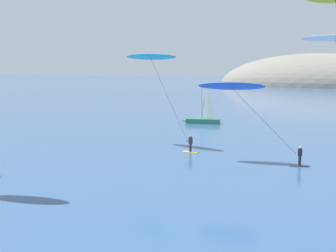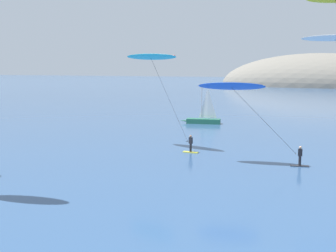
% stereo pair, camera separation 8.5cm
% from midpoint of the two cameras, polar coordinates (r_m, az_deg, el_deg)
% --- Properties ---
extents(sailboat_near, '(5.96, 2.02, 5.70)m').
position_cam_midpoint_polar(sailboat_near, '(60.77, 4.59, 0.94)').
color(sailboat_near, '#23664C').
rests_on(sailboat_near, ground).
extents(kitesurfer_blue, '(9.38, 1.92, 6.99)m').
position_cam_midpoint_polar(kitesurfer_blue, '(35.90, 9.32, 4.64)').
color(kitesurfer_blue, '#2D2D33').
rests_on(kitesurfer_blue, ground).
extents(kitesurfer_cyan, '(8.61, 3.30, 9.52)m').
position_cam_midpoint_polar(kitesurfer_cyan, '(42.39, -1.97, 8.64)').
color(kitesurfer_cyan, yellow).
rests_on(kitesurfer_cyan, ground).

